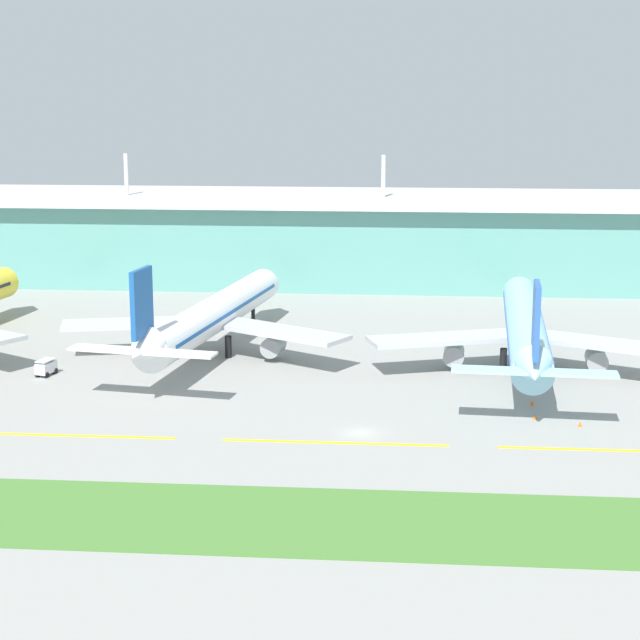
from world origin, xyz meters
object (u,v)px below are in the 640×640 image
at_px(airliner_near_middle, 212,316).
at_px(safety_cone_right_wingtip, 532,403).
at_px(airliner_far_middle, 525,329).
at_px(safety_cone_left_wingtip, 580,424).
at_px(safety_cone_nose_front, 535,417).
at_px(baggage_cart, 46,367).

bearing_deg(airliner_near_middle, safety_cone_right_wingtip, -26.84).
relative_size(airliner_far_middle, safety_cone_left_wingtip, 96.86).
distance_m(safety_cone_left_wingtip, safety_cone_nose_front, 6.08).
relative_size(airliner_far_middle, baggage_cart, 17.31).
distance_m(airliner_near_middle, safety_cone_left_wingtip, 64.42).
bearing_deg(airliner_far_middle, safety_cone_nose_front, -92.48).
bearing_deg(airliner_near_middle, safety_cone_nose_front, -32.76).
distance_m(baggage_cart, safety_cone_right_wingtip, 72.78).
xyz_separation_m(airliner_near_middle, safety_cone_left_wingtip, (54.38, -34.00, -6.10)).
xyz_separation_m(safety_cone_nose_front, safety_cone_right_wingtip, (0.35, 6.54, 0.00)).
distance_m(baggage_cart, safety_cone_nose_front, 73.60).
bearing_deg(safety_cone_left_wingtip, airliner_far_middle, 98.78).
relative_size(baggage_cart, safety_cone_left_wingtip, 5.60).
xyz_separation_m(airliner_near_middle, safety_cone_nose_front, (48.86, -31.44, -6.10)).
height_order(airliner_near_middle, baggage_cart, airliner_near_middle).
bearing_deg(airliner_far_middle, safety_cone_right_wingtip, -92.28).
relative_size(airliner_near_middle, baggage_cart, 16.87).
bearing_deg(safety_cone_nose_front, airliner_near_middle, 147.24).
bearing_deg(safety_cone_nose_front, safety_cone_right_wingtip, 86.95).
distance_m(airliner_far_middle, safety_cone_left_wingtip, 29.46).
height_order(safety_cone_left_wingtip, safety_cone_nose_front, same).
xyz_separation_m(baggage_cart, safety_cone_nose_front, (71.78, -16.26, -0.91)).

